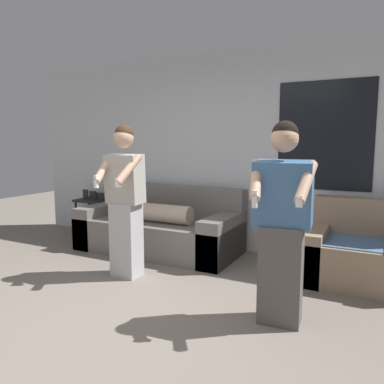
{
  "coord_description": "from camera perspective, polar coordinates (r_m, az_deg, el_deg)",
  "views": [
    {
      "loc": [
        1.9,
        -2.08,
        1.47
      ],
      "look_at": [
        0.32,
        1.01,
        1.01
      ],
      "focal_mm": 35.0,
      "sensor_mm": 36.0,
      "label": 1
    }
  ],
  "objects": [
    {
      "name": "person_left",
      "position": [
        4.11,
        -10.17,
        -1.26
      ],
      "size": [
        0.46,
        0.46,
        1.66
      ],
      "color": "#B2B2B7",
      "rests_on": "ground_plane"
    },
    {
      "name": "armchair",
      "position": [
        4.36,
        23.78,
        -8.71
      ],
      "size": [
        0.96,
        0.85,
        0.86
      ],
      "color": "#937A60",
      "rests_on": "ground_plane"
    },
    {
      "name": "side_table",
      "position": [
        6.18,
        -14.83,
        -1.84
      ],
      "size": [
        0.52,
        0.39,
        0.72
      ],
      "color": "black",
      "rests_on": "ground_plane"
    },
    {
      "name": "wall_back",
      "position": [
        5.14,
        5.66,
        6.22
      ],
      "size": [
        6.57,
        0.07,
        2.7
      ],
      "color": "silver",
      "rests_on": "ground_plane"
    },
    {
      "name": "couch",
      "position": [
        5.15,
        -4.88,
        -5.55
      ],
      "size": [
        2.17,
        0.99,
        0.86
      ],
      "color": "slate",
      "rests_on": "ground_plane"
    },
    {
      "name": "person_right",
      "position": [
        3.07,
        13.55,
        -4.86
      ],
      "size": [
        0.51,
        0.5,
        1.64
      ],
      "color": "#56514C",
      "rests_on": "ground_plane"
    },
    {
      "name": "ground_plane",
      "position": [
        3.17,
        -14.48,
        -20.3
      ],
      "size": [
        14.0,
        14.0,
        0.0
      ],
      "primitive_type": "plane",
      "color": "slate"
    }
  ]
}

